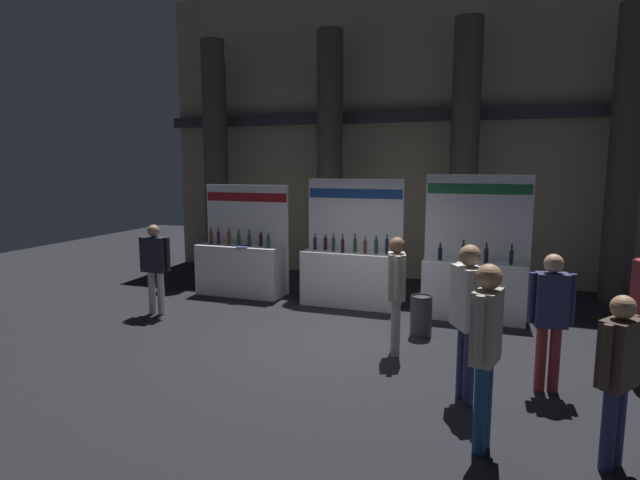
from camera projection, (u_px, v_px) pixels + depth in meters
name	position (u px, v px, depth m)	size (l,w,h in m)	color
ground_plane	(336.00, 343.00, 7.95)	(24.00, 24.00, 0.00)	black
hall_colonnade	(400.00, 139.00, 11.88)	(11.84, 1.32, 6.79)	gray
exhibitor_booth_0	(241.00, 266.00, 10.82)	(1.88, 0.72, 2.25)	white
exhibitor_booth_1	(350.00, 273.00, 10.01)	(1.90, 0.66, 2.40)	white
exhibitor_booth_2	(474.00, 283.00, 9.14)	(1.82, 0.66, 2.50)	white
trash_bin	(421.00, 316.00, 8.24)	(0.34, 0.34, 0.65)	#38383D
visitor_0	(618.00, 368.00, 4.56)	(0.39, 0.46, 1.58)	navy
visitor_1	(468.00, 308.00, 5.84)	(0.42, 0.53, 1.82)	navy
visitor_2	(396.00, 286.00, 7.34)	(0.31, 0.49, 1.69)	#ADA393
visitor_3	(551.00, 311.00, 6.13)	(0.52, 0.29, 1.66)	maroon
visitor_5	(486.00, 341.00, 4.84)	(0.28, 0.53, 1.80)	navy
visitor_6	(155.00, 261.00, 9.33)	(0.62, 0.26, 1.62)	silver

